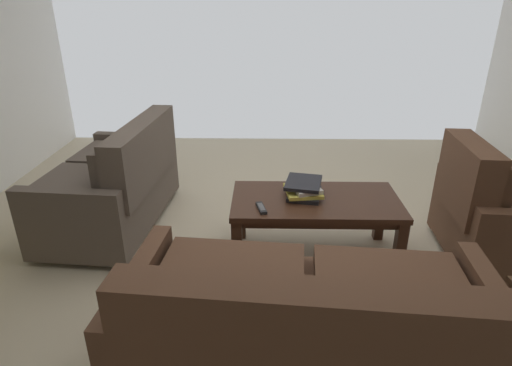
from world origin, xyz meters
name	(u,v)px	position (x,y,z in m)	size (l,w,h in m)	color
ground_plane	(280,258)	(0.00, 0.00, 0.00)	(5.60, 5.81, 0.01)	beige
sofa_main	(308,328)	(-0.09, 1.12, 0.35)	(1.84, 1.02, 0.81)	black
loveseat_near	(116,183)	(1.34, -0.49, 0.38)	(0.89, 1.44, 0.90)	black
coffee_table	(315,207)	(-0.25, -0.03, 0.41)	(1.18, 0.61, 0.48)	#3D2316
armchair_side	(498,215)	(-1.54, -0.01, 0.37)	(0.85, 0.92, 0.90)	black
book_stack	(304,189)	(-0.16, -0.08, 0.53)	(0.30, 0.34, 0.11)	black
tv_remote	(261,208)	(0.14, 0.14, 0.49)	(0.08, 0.17, 0.02)	black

